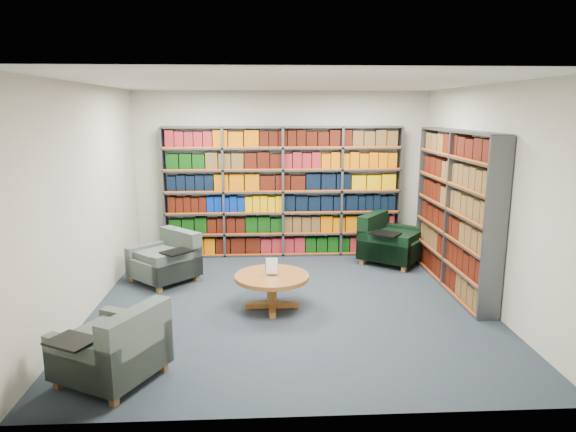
{
  "coord_description": "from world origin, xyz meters",
  "views": [
    {
      "loc": [
        -0.36,
        -6.3,
        2.49
      ],
      "look_at": [
        0.0,
        0.6,
        1.05
      ],
      "focal_mm": 32.0,
      "sensor_mm": 36.0,
      "label": 1
    }
  ],
  "objects_px": {
    "chair_green_right": "(387,243)",
    "coffee_table": "(272,282)",
    "chair_teal_left": "(169,261)",
    "chair_teal_front": "(117,351)"
  },
  "relations": [
    {
      "from": "chair_teal_front",
      "to": "coffee_table",
      "type": "height_order",
      "value": "chair_teal_front"
    },
    {
      "from": "chair_teal_left",
      "to": "coffee_table",
      "type": "xyz_separation_m",
      "value": [
        1.5,
        -1.19,
        0.06
      ]
    },
    {
      "from": "chair_teal_left",
      "to": "chair_teal_front",
      "type": "relative_size",
      "value": 1.03
    },
    {
      "from": "chair_teal_left",
      "to": "chair_green_right",
      "type": "height_order",
      "value": "chair_green_right"
    },
    {
      "from": "chair_green_right",
      "to": "coffee_table",
      "type": "xyz_separation_m",
      "value": [
        -1.95,
        -1.95,
        0.03
      ]
    },
    {
      "from": "chair_teal_left",
      "to": "coffee_table",
      "type": "distance_m",
      "value": 1.92
    },
    {
      "from": "chair_green_right",
      "to": "chair_teal_front",
      "type": "bearing_deg",
      "value": -133.11
    },
    {
      "from": "chair_green_right",
      "to": "chair_teal_left",
      "type": "bearing_deg",
      "value": -167.67
    },
    {
      "from": "chair_teal_left",
      "to": "coffee_table",
      "type": "height_order",
      "value": "chair_teal_left"
    },
    {
      "from": "chair_teal_front",
      "to": "coffee_table",
      "type": "xyz_separation_m",
      "value": [
        1.47,
        1.71,
        0.06
      ]
    }
  ]
}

